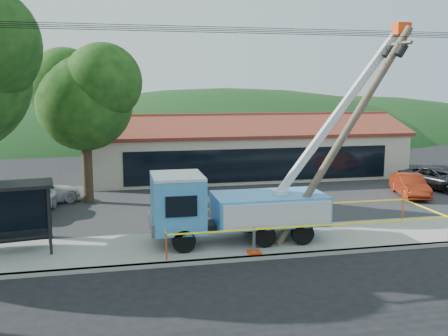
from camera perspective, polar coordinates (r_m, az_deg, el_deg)
ground at (r=17.74m, az=6.18°, el=-12.57°), size 120.00×120.00×0.00m
curb at (r=19.59m, az=4.25°, el=-10.16°), size 60.00×0.25×0.15m
sidewalk at (r=21.32m, az=2.81°, el=-8.51°), size 60.00×4.00×0.15m
parking_lot at (r=28.86m, az=-1.24°, el=-3.81°), size 60.00×12.00×0.10m
strip_mall at (r=37.08m, az=2.53°, el=1.99°), size 22.50×8.53×4.67m
tree_lot at (r=28.68m, az=-15.69°, el=8.19°), size 6.30×5.60×8.94m
hill_west at (r=71.60m, az=-19.80°, el=3.46°), size 78.40×56.00×28.00m
hill_center at (r=72.54m, az=0.20°, el=4.08°), size 89.60×64.00×32.00m
hill_east at (r=79.19m, az=14.53°, el=4.22°), size 72.80×52.00×26.00m
utility_truck at (r=20.90m, az=1.23°, el=-4.13°), size 10.99×3.94×9.08m
leaning_pole at (r=21.22m, az=14.18°, el=4.72°), size 5.74×1.75×8.99m
bus_shelter at (r=21.07m, az=-22.78°, el=-3.52°), size 3.09×2.18×2.76m
caution_tape at (r=21.86m, az=8.77°, el=-5.83°), size 11.99×3.59×1.04m
car_silver at (r=27.54m, az=-20.98°, el=-5.18°), size 2.22×4.57×1.50m
car_red at (r=31.96m, az=20.40°, el=-3.20°), size 2.40×4.23×1.32m
car_white at (r=29.74m, az=-20.44°, el=-4.10°), size 5.10×3.96×1.38m
car_dark at (r=34.89m, az=23.12°, el=-2.35°), size 3.96×5.44×1.37m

